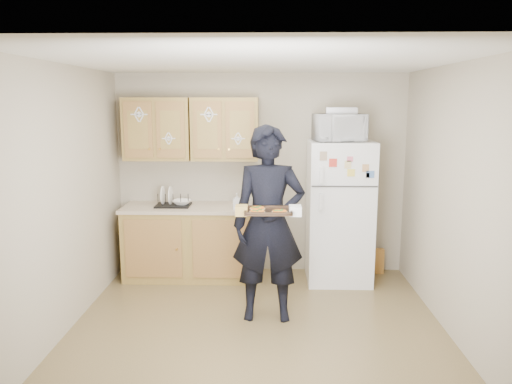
# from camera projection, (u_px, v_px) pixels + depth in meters

# --- Properties ---
(floor) EXTENTS (3.60, 3.60, 0.00)m
(floor) POSITION_uv_depth(u_px,v_px,m) (257.00, 331.00, 4.75)
(floor) COLOR brown
(floor) RESTS_ON ground
(ceiling) EXTENTS (3.60, 3.60, 0.00)m
(ceiling) POSITION_uv_depth(u_px,v_px,m) (257.00, 61.00, 4.30)
(ceiling) COLOR white
(ceiling) RESTS_ON wall_back
(wall_back) EXTENTS (3.60, 0.04, 2.50)m
(wall_back) POSITION_uv_depth(u_px,v_px,m) (261.00, 174.00, 6.30)
(wall_back) COLOR #ABA08B
(wall_back) RESTS_ON floor
(wall_front) EXTENTS (3.60, 0.04, 2.50)m
(wall_front) POSITION_uv_depth(u_px,v_px,m) (249.00, 268.00, 2.76)
(wall_front) COLOR #ABA08B
(wall_front) RESTS_ON floor
(wall_left) EXTENTS (0.04, 3.60, 2.50)m
(wall_left) POSITION_uv_depth(u_px,v_px,m) (61.00, 202.00, 4.57)
(wall_left) COLOR #ABA08B
(wall_left) RESTS_ON floor
(wall_right) EXTENTS (0.04, 3.60, 2.50)m
(wall_right) POSITION_uv_depth(u_px,v_px,m) (457.00, 204.00, 4.48)
(wall_right) COLOR #ABA08B
(wall_right) RESTS_ON floor
(refrigerator) EXTENTS (0.75, 0.70, 1.70)m
(refrigerator) POSITION_uv_depth(u_px,v_px,m) (339.00, 212.00, 5.98)
(refrigerator) COLOR white
(refrigerator) RESTS_ON floor
(base_cabinet) EXTENTS (1.60, 0.60, 0.86)m
(base_cabinet) POSITION_uv_depth(u_px,v_px,m) (191.00, 243.00, 6.15)
(base_cabinet) COLOR olive
(base_cabinet) RESTS_ON floor
(countertop) EXTENTS (1.64, 0.64, 0.04)m
(countertop) POSITION_uv_depth(u_px,v_px,m) (190.00, 208.00, 6.07)
(countertop) COLOR tan
(countertop) RESTS_ON base_cabinet
(upper_cab_left) EXTENTS (0.80, 0.33, 0.75)m
(upper_cab_left) POSITION_uv_depth(u_px,v_px,m) (158.00, 129.00, 6.04)
(upper_cab_left) COLOR olive
(upper_cab_left) RESTS_ON wall_back
(upper_cab_right) EXTENTS (0.80, 0.33, 0.75)m
(upper_cab_right) POSITION_uv_depth(u_px,v_px,m) (225.00, 129.00, 6.02)
(upper_cab_right) COLOR olive
(upper_cab_right) RESTS_ON wall_back
(cereal_box) EXTENTS (0.20, 0.07, 0.32)m
(cereal_box) POSITION_uv_depth(u_px,v_px,m) (376.00, 261.00, 6.32)
(cereal_box) COLOR #C69046
(cereal_box) RESTS_ON floor
(person) EXTENTS (0.71, 0.47, 1.94)m
(person) POSITION_uv_depth(u_px,v_px,m) (269.00, 224.00, 4.89)
(person) COLOR black
(person) RESTS_ON floor
(baking_tray) EXTENTS (0.43, 0.32, 0.04)m
(baking_tray) POSITION_uv_depth(u_px,v_px,m) (268.00, 212.00, 4.56)
(baking_tray) COLOR black
(baking_tray) RESTS_ON person
(pizza_front_left) EXTENTS (0.14, 0.14, 0.02)m
(pizza_front_left) POSITION_uv_depth(u_px,v_px,m) (257.00, 211.00, 4.49)
(pizza_front_left) COLOR orange
(pizza_front_left) RESTS_ON baking_tray
(pizza_front_right) EXTENTS (0.14, 0.14, 0.02)m
(pizza_front_right) POSITION_uv_depth(u_px,v_px,m) (280.00, 212.00, 4.48)
(pizza_front_right) COLOR orange
(pizza_front_right) RESTS_ON baking_tray
(pizza_back_left) EXTENTS (0.14, 0.14, 0.02)m
(pizza_back_left) POSITION_uv_depth(u_px,v_px,m) (258.00, 208.00, 4.63)
(pizza_back_left) COLOR orange
(pizza_back_left) RESTS_ON baking_tray
(microwave) EXTENTS (0.62, 0.47, 0.31)m
(microwave) POSITION_uv_depth(u_px,v_px,m) (339.00, 128.00, 5.75)
(microwave) COLOR white
(microwave) RESTS_ON refrigerator
(foil_pan) EXTENTS (0.36, 0.26, 0.07)m
(foil_pan) POSITION_uv_depth(u_px,v_px,m) (341.00, 111.00, 5.74)
(foil_pan) COLOR #BABAC1
(foil_pan) RESTS_ON microwave
(dish_rack) EXTENTS (0.41, 0.31, 0.16)m
(dish_rack) POSITION_uv_depth(u_px,v_px,m) (173.00, 199.00, 6.05)
(dish_rack) COLOR black
(dish_rack) RESTS_ON countertop
(bowl) EXTENTS (0.25, 0.25, 0.05)m
(bowl) POSITION_uv_depth(u_px,v_px,m) (182.00, 202.00, 6.06)
(bowl) COLOR white
(bowl) RESTS_ON dish_rack
(soap_bottle) EXTENTS (0.09, 0.09, 0.19)m
(soap_bottle) POSITION_uv_depth(u_px,v_px,m) (237.00, 201.00, 5.89)
(soap_bottle) COLOR white
(soap_bottle) RESTS_ON countertop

